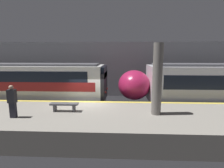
{
  "coord_description": "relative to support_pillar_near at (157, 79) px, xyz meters",
  "views": [
    {
      "loc": [
        2.21,
        -11.13,
        4.18
      ],
      "look_at": [
        1.64,
        0.83,
        2.15
      ],
      "focal_mm": 28.0,
      "sensor_mm": 36.0,
      "label": 1
    }
  ],
  "objects": [
    {
      "name": "station_rear_barrier",
      "position": [
        -4.08,
        8.61,
        -0.24
      ],
      "size": [
        50.0,
        0.15,
        5.38
      ],
      "color": "#939399",
      "rests_on": "ground"
    },
    {
      "name": "platform",
      "position": [
        -4.08,
        -0.01,
        -2.37
      ],
      "size": [
        40.0,
        4.68,
        1.13
      ],
      "color": "gray",
      "rests_on": "ground"
    },
    {
      "name": "person_waiting",
      "position": [
        -7.08,
        -0.86,
        -0.97
      ],
      "size": [
        0.38,
        0.24,
        1.61
      ],
      "color": "black",
      "rests_on": "platform"
    },
    {
      "name": "support_pillar_near",
      "position": [
        0.0,
        0.0,
        0.0
      ],
      "size": [
        0.48,
        0.48,
        3.63
      ],
      "color": "slate",
      "rests_on": "platform"
    },
    {
      "name": "platform_bench",
      "position": [
        -4.88,
        0.2,
        -1.48
      ],
      "size": [
        1.5,
        0.4,
        0.45
      ],
      "color": "#4C4C51",
      "rests_on": "platform"
    },
    {
      "name": "ground_plane",
      "position": [
        -4.08,
        2.33,
        -2.93
      ],
      "size": [
        120.0,
        120.0,
        0.0
      ],
      "primitive_type": "plane",
      "color": "black"
    }
  ]
}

